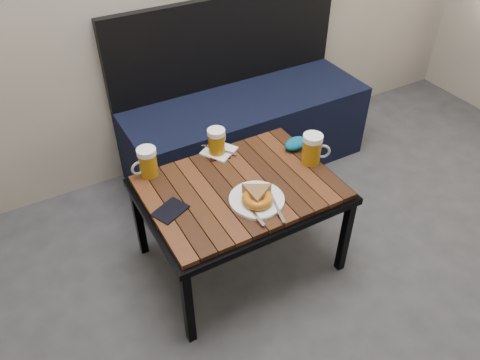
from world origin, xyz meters
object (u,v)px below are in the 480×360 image
passport_navy (170,211)px  plate_pie (257,196)px  passport_burgundy (218,151)px  bench (244,124)px  beer_mug_right (312,149)px  plate_bagel (257,201)px  beer_mug_left (147,162)px  beer_mug_centre (217,142)px  knit_pouch (296,144)px  cafe_table (240,193)px

passport_navy → plate_pie: bearing=46.4°
passport_navy → passport_burgundy: same height
bench → plate_pie: bench is taller
beer_mug_right → plate_pie: beer_mug_right is taller
bench → passport_navy: bench is taller
plate_bagel → plate_pie: bearing=66.0°
beer_mug_left → beer_mug_centre: size_ratio=1.03×
beer_mug_centre → beer_mug_right: bearing=-68.6°
knit_pouch → beer_mug_right: bearing=-88.8°
bench → passport_burgundy: (-0.38, -0.42, 0.20)m
beer_mug_right → passport_burgundy: size_ratio=1.08×
beer_mug_centre → passport_burgundy: beer_mug_centre is taller
passport_navy → knit_pouch: bearing=75.3°
beer_mug_centre → plate_bagel: 0.40m
beer_mug_right → plate_pie: 0.37m
beer_mug_centre → cafe_table: bearing=-125.3°
plate_bagel → passport_burgundy: (0.03, 0.40, -0.02)m
bench → beer_mug_left: size_ratio=10.41×
cafe_table → beer_mug_centre: 0.28m
beer_mug_right → plate_bagel: bearing=-128.9°
passport_burgundy → beer_mug_left: bearing=-165.6°
passport_navy → passport_burgundy: (0.35, 0.27, -0.00)m
beer_mug_left → beer_mug_centre: bearing=172.1°
beer_mug_right → passport_navy: size_ratio=1.08×
beer_mug_centre → passport_burgundy: (0.01, 0.01, -0.06)m
cafe_table → beer_mug_centre: size_ratio=6.45×
plate_pie → knit_pouch: 0.42m
beer_mug_right → plate_bagel: beer_mug_right is taller
plate_pie → cafe_table: bearing=94.5°
beer_mug_centre → passport_navy: size_ratio=0.98×
plate_pie → plate_bagel: plate_pie is taller
plate_pie → passport_burgundy: bearing=87.4°
beer_mug_right → passport_navy: bearing=-149.3°
beer_mug_right → passport_burgundy: bearing=172.2°
plate_bagel → passport_burgundy: bearing=86.2°
cafe_table → passport_burgundy: (0.03, 0.26, 0.05)m
beer_mug_right → beer_mug_left: bearing=-170.6°
bench → knit_pouch: size_ratio=11.70×
passport_navy → knit_pouch: size_ratio=1.11×
cafe_table → plate_pie: bearing=-85.5°
plate_pie → plate_bagel: (-0.01, -0.02, -0.00)m
cafe_table → beer_mug_right: beer_mug_right is taller
plate_bagel → cafe_table: bearing=90.0°
bench → plate_bagel: 0.94m
cafe_table → plate_bagel: 0.16m
cafe_table → plate_bagel: size_ratio=3.37×
beer_mug_left → plate_bagel: size_ratio=0.54×
bench → plate_bagel: size_ratio=5.61×
passport_navy → passport_burgundy: bearing=103.0°
beer_mug_centre → beer_mug_left: bearing=148.3°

